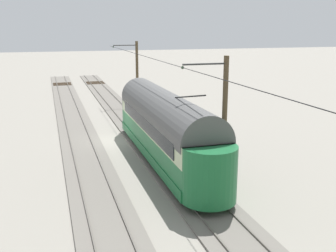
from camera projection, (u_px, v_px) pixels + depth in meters
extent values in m
plane|color=gray|center=(114.00, 141.00, 29.09)|extent=(220.00, 220.00, 0.00)
cube|color=#666059|center=(145.00, 138.00, 29.73)|extent=(2.80, 80.00, 0.10)
cube|color=#59544C|center=(135.00, 138.00, 29.51)|extent=(0.07, 80.00, 0.08)
cube|color=#59544C|center=(154.00, 136.00, 29.91)|extent=(0.07, 80.00, 0.08)
cube|color=#382819|center=(94.00, 82.00, 59.45)|extent=(2.50, 0.24, 0.08)
cube|color=#382819|center=(95.00, 82.00, 58.85)|extent=(2.50, 0.24, 0.08)
cube|color=#382819|center=(95.00, 83.00, 58.25)|extent=(2.50, 0.24, 0.08)
cube|color=#382819|center=(96.00, 83.00, 57.64)|extent=(2.50, 0.24, 0.08)
cube|color=#382819|center=(96.00, 84.00, 57.04)|extent=(2.50, 0.24, 0.08)
cube|color=#666059|center=(81.00, 143.00, 28.43)|extent=(2.80, 80.00, 0.10)
cube|color=#59544C|center=(71.00, 143.00, 28.21)|extent=(0.07, 80.00, 0.08)
cube|color=#59544C|center=(91.00, 141.00, 28.61)|extent=(0.07, 80.00, 0.08)
cube|color=#382819|center=(62.00, 83.00, 58.16)|extent=(2.50, 0.24, 0.08)
cube|color=#382819|center=(62.00, 83.00, 57.55)|extent=(2.50, 0.24, 0.08)
cube|color=#382819|center=(62.00, 84.00, 56.95)|extent=(2.50, 0.24, 0.08)
cube|color=#382819|center=(62.00, 85.00, 56.35)|extent=(2.50, 0.24, 0.08)
cube|color=#382819|center=(63.00, 85.00, 55.74)|extent=(2.50, 0.24, 0.08)
cube|color=#196033|center=(165.00, 150.00, 24.72)|extent=(2.65, 14.16, 0.55)
cube|color=#196033|center=(165.00, 138.00, 24.54)|extent=(2.55, 14.16, 0.95)
cube|color=#B7C699|center=(165.00, 122.00, 24.30)|extent=(2.55, 14.16, 1.05)
cylinder|color=#4C4C4C|center=(165.00, 114.00, 24.17)|extent=(2.65, 13.87, 2.65)
cylinder|color=#196033|center=(139.00, 111.00, 31.01)|extent=(2.55, 2.55, 2.55)
cylinder|color=#196033|center=(209.00, 173.00, 17.95)|extent=(2.55, 2.55, 2.55)
cube|color=black|center=(136.00, 96.00, 31.82)|extent=(1.63, 0.08, 0.36)
cube|color=black|center=(136.00, 100.00, 31.93)|extent=(1.73, 0.06, 0.80)
cube|color=black|center=(185.00, 121.00, 24.66)|extent=(0.04, 11.89, 0.80)
cube|color=black|center=(144.00, 123.00, 23.93)|extent=(0.04, 11.89, 0.80)
cylinder|color=silver|center=(136.00, 111.00, 32.24)|extent=(0.24, 0.06, 0.24)
cube|color=gray|center=(136.00, 123.00, 32.41)|extent=(1.94, 0.12, 0.20)
cylinder|color=black|center=(189.00, 97.00, 19.77)|extent=(0.07, 4.32, 0.89)
cylinder|color=black|center=(157.00, 133.00, 29.16)|extent=(0.10, 0.76, 0.76)
cylinder|color=black|center=(137.00, 134.00, 28.76)|extent=(0.10, 0.76, 0.76)
cylinder|color=black|center=(203.00, 176.00, 20.74)|extent=(0.10, 0.76, 0.76)
cylinder|color=black|center=(176.00, 179.00, 20.34)|extent=(0.10, 0.76, 0.76)
cylinder|color=#4C3D28|center=(137.00, 73.00, 41.98)|extent=(0.28, 0.28, 6.59)
cylinder|color=#2D2D2D|center=(125.00, 45.00, 40.94)|extent=(2.42, 0.10, 0.10)
sphere|color=#334733|center=(113.00, 47.00, 40.64)|extent=(0.16, 0.16, 0.16)
cylinder|color=#4C3D28|center=(224.00, 117.00, 21.73)|extent=(0.28, 0.28, 6.59)
cylinder|color=#2D2D2D|center=(205.00, 64.00, 20.69)|extent=(2.42, 0.10, 0.10)
sphere|color=#334733|center=(183.00, 68.00, 20.39)|extent=(0.16, 0.16, 0.16)
cylinder|color=black|center=(183.00, 68.00, 20.39)|extent=(0.03, 47.58, 0.03)
cylinder|color=black|center=(125.00, 45.00, 40.94)|extent=(2.42, 0.02, 0.02)
cylinder|color=black|center=(137.00, 108.00, 38.23)|extent=(0.08, 0.08, 1.10)
cylinder|color=red|center=(137.00, 101.00, 38.06)|extent=(0.30, 0.30, 0.03)
cylinder|color=#262626|center=(135.00, 110.00, 38.22)|extent=(0.33, 0.04, 0.54)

